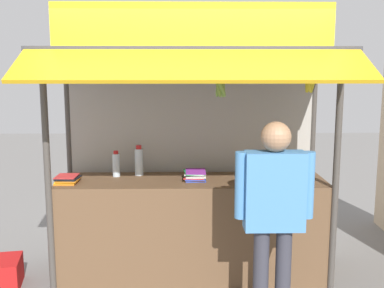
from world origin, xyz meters
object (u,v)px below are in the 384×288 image
Objects in this scene: water_bottle_back_right at (139,161)px; vendor_person at (274,204)px; banana_bunch_inner_left at (310,84)px; banana_bunch_inner_right at (221,88)px; water_bottle_back_left at (244,166)px; water_bottle_rear_center at (116,164)px; magazine_stack_mid_left at (67,179)px; magazine_stack_front_left at (195,175)px.

vendor_person reaches higher than water_bottle_back_right.
banana_bunch_inner_right is (-0.75, -0.00, -0.03)m from banana_bunch_inner_left.
water_bottle_back_left is at bearing 63.96° from banana_bunch_inner_right.
banana_bunch_inner_left is at bearing -18.70° from water_bottle_rear_center.
vendor_person reaches higher than magazine_stack_mid_left.
water_bottle_back_right is 1.59m from vendor_person.
banana_bunch_inner_left is at bearing -8.97° from magazine_stack_mid_left.
water_bottle_back_right is 0.19× the size of vendor_person.
magazine_stack_front_left is (0.56, -0.20, -0.10)m from water_bottle_back_right.
banana_bunch_inner_left reaches higher than water_bottle_rear_center.
banana_bunch_inner_right reaches higher than vendor_person.
vendor_person is (0.59, -0.89, -0.02)m from magazine_stack_front_left.
banana_bunch_inner_left is (0.46, -0.59, 0.83)m from water_bottle_back_left.
banana_bunch_inner_right is at bearing -13.72° from magazine_stack_mid_left.
water_bottle_rear_center is 0.50m from magazine_stack_mid_left.
magazine_stack_front_left is 1.38m from banana_bunch_inner_left.
magazine_stack_front_left is at bearing 114.68° from banana_bunch_inner_right.
vendor_person is at bearing -56.33° from magazine_stack_front_left.
magazine_stack_mid_left is 0.15× the size of vendor_person.
magazine_stack_mid_left is at bearing -175.30° from magazine_stack_front_left.
water_bottle_rear_center reaches higher than magazine_stack_front_left.
banana_bunch_inner_right is at bearing -116.04° from water_bottle_back_left.
water_bottle_rear_center is 1.16× the size of water_bottle_back_left.
vendor_person is (1.37, -1.04, -0.10)m from water_bottle_rear_center.
water_bottle_rear_center is 0.89× the size of magazine_stack_front_left.
water_bottle_rear_center is 2.01m from banana_bunch_inner_left.
water_bottle_rear_center is at bearing 169.31° from magazine_stack_front_left.
magazine_stack_front_left is at bearing -163.49° from water_bottle_back_left.
water_bottle_back_right is at bearing 176.97° from water_bottle_back_left.
water_bottle_back_left is at bearing -0.08° from water_bottle_rear_center.
water_bottle_rear_center is 1.39m from banana_bunch_inner_right.
banana_bunch_inner_right is at bearing -179.77° from banana_bunch_inner_left.
water_bottle_back_right is at bearing 160.23° from magazine_stack_front_left.
banana_bunch_inner_right reaches higher than water_bottle_back_right.
magazine_stack_mid_left is at bearing -149.91° from water_bottle_rear_center.
water_bottle_rear_center is at bearing -166.22° from water_bottle_back_right.
water_bottle_back_right is 1.24× the size of magazine_stack_mid_left.
vendor_person is (1.80, -0.79, -0.01)m from magazine_stack_mid_left.
banana_bunch_inner_left is at bearing -129.15° from vendor_person.
banana_bunch_inner_left is (0.96, -0.44, 0.89)m from magazine_stack_front_left.
banana_bunch_inner_right reaches higher than magazine_stack_mid_left.
banana_bunch_inner_left is 1.08m from vendor_person.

